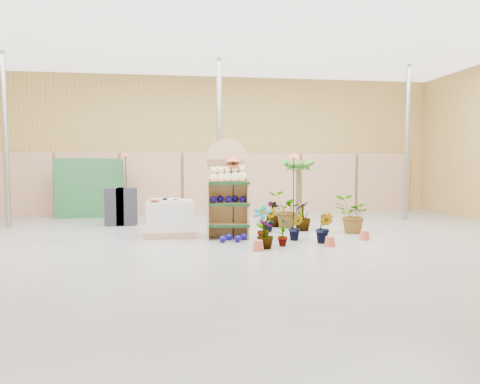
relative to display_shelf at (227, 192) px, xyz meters
The scene contains 23 objects.
room 1.26m from the display_shelf, 87.13° to the right, with size 15.20×12.10×4.70m.
display_shelf is the anchor object (origin of this frame).
teddy_bears 0.40m from the display_shelf, 71.76° to the right, with size 0.82×0.23×0.36m.
gazing_balls_shelf 0.20m from the display_shelf, 90.00° to the right, with size 0.81×0.28×0.15m.
gazing_balls_floor 1.09m from the display_shelf, 82.99° to the right, with size 0.63×0.39×0.15m.
pallet_stack 1.46m from the display_shelf, 164.97° to the left, with size 1.14×0.95×0.84m.
charcoal_planters 3.49m from the display_shelf, 139.65° to the left, with size 0.80×0.50×1.00m.
trellis_stock 5.45m from the display_shelf, 133.94° to the left, with size 2.00×0.30×1.80m, color #21572F.
offer_sign 1.80m from the display_shelf, 86.02° to the left, with size 0.50×0.08×2.20m.
bird_table_front 0.71m from the display_shelf, 25.50° to the right, with size 0.34×0.34×1.84m.
bird_table_right 2.04m from the display_shelf, 23.36° to the left, with size 0.34×0.34×1.93m.
bird_table_back 4.33m from the display_shelf, 128.15° to the left, with size 0.34×0.34×2.00m.
palm 2.81m from the display_shelf, 39.51° to the left, with size 0.70×0.70×1.86m.
potted_plant_0 1.13m from the display_shelf, 44.67° to the right, with size 0.42×0.29×0.80m, color #337B20.
potted_plant_1 1.71m from the display_shelf, 23.60° to the right, with size 0.31×0.25×0.57m, color #337B20.
potted_plant_3 2.13m from the display_shelf, 17.93° to the left, with size 0.41×0.41×0.74m, color #337B20.
potted_plant_5 1.42m from the display_shelf, 27.19° to the left, with size 0.32×0.26×0.59m, color #337B20.
potted_plant_6 2.10m from the display_shelf, 36.28° to the left, with size 0.82×0.71×0.92m, color #337B20.
potted_plant_7 1.67m from the display_shelf, 67.11° to the right, with size 0.33×0.33×0.59m, color #337B20.
potted_plant_8 1.70m from the display_shelf, 50.72° to the right, with size 0.35×0.24×0.67m, color #337B20.
potted_plant_9 2.28m from the display_shelf, 28.20° to the right, with size 0.36×0.29×0.66m, color #337B20.
potted_plant_10 3.05m from the display_shelf, ahead, with size 0.80×0.69×0.88m, color #337B20.
potted_plant_11 2.04m from the display_shelf, 44.96° to the left, with size 0.38×0.38×0.68m, color #337B20.
Camera 1 is at (-1.05, -8.24, 1.69)m, focal length 32.00 mm.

